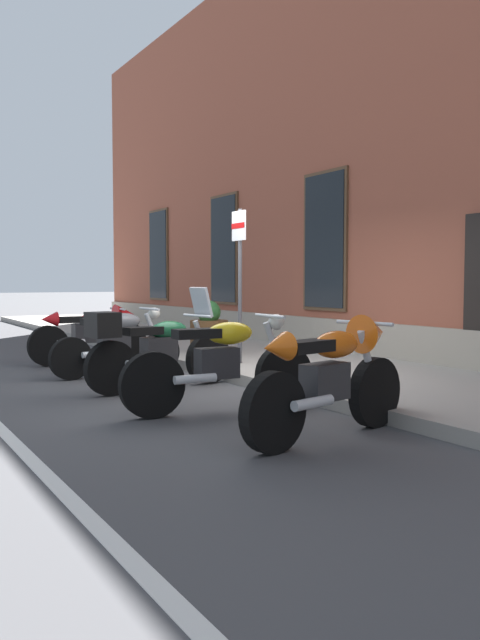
% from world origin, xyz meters
% --- Properties ---
extents(ground_plane, '(140.00, 140.00, 0.00)m').
position_xyz_m(ground_plane, '(0.00, 0.00, 0.00)').
color(ground_plane, '#424244').
extents(sidewalk, '(31.93, 3.03, 0.15)m').
position_xyz_m(sidewalk, '(0.00, 1.51, 0.07)').
color(sidewalk, gray).
rests_on(sidewalk, ground_plane).
extents(motorcycle_red_sport, '(0.62, 2.03, 0.98)m').
position_xyz_m(motorcycle_red_sport, '(-3.10, -0.91, 0.54)').
color(motorcycle_red_sport, black).
rests_on(motorcycle_red_sport, ground_plane).
extents(motorcycle_grey_naked, '(0.62, 2.01, 0.98)m').
position_xyz_m(motorcycle_grey_naked, '(-1.51, -1.05, 0.48)').
color(motorcycle_grey_naked, black).
rests_on(motorcycle_grey_naked, ground_plane).
extents(motorcycle_green_touring, '(0.70, 2.11, 1.30)m').
position_xyz_m(motorcycle_green_touring, '(-0.07, -1.10, 0.54)').
color(motorcycle_green_touring, black).
rests_on(motorcycle_green_touring, ground_plane).
extents(motorcycle_yellow_naked, '(0.62, 2.22, 1.02)m').
position_xyz_m(motorcycle_yellow_naked, '(1.51, -1.01, 0.50)').
color(motorcycle_yellow_naked, black).
rests_on(motorcycle_yellow_naked, ground_plane).
extents(motorcycle_orange_sport, '(0.70, 2.02, 1.07)m').
position_xyz_m(motorcycle_orange_sport, '(3.02, -0.74, 0.58)').
color(motorcycle_orange_sport, black).
rests_on(motorcycle_orange_sport, ground_plane).
extents(parking_sign, '(0.36, 0.07, 2.30)m').
position_xyz_m(parking_sign, '(-0.89, 0.62, 1.64)').
color(parking_sign, '#4C4C51').
rests_on(parking_sign, sidewalk).
extents(barrel_planter, '(0.69, 0.69, 0.90)m').
position_xyz_m(barrel_planter, '(-2.34, 0.89, 0.51)').
color(barrel_planter, brown).
rests_on(barrel_planter, sidewalk).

